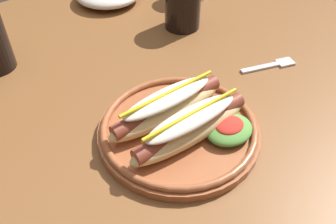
% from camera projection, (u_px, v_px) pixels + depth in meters
% --- Properties ---
extents(dining_table, '(1.16, 1.06, 0.74)m').
position_uv_depth(dining_table, '(163.00, 114.00, 0.79)').
color(dining_table, brown).
rests_on(dining_table, ground_plane).
extents(hot_dog_plate, '(0.27, 0.27, 0.08)m').
position_uv_depth(hot_dog_plate, '(181.00, 124.00, 0.59)').
color(hot_dog_plate, '#9E5633').
rests_on(hot_dog_plate, dining_table).
extents(fork, '(0.12, 0.06, 0.00)m').
position_uv_depth(fork, '(272.00, 65.00, 0.76)').
color(fork, silver).
rests_on(fork, dining_table).
extents(extra_cup, '(0.08, 0.08, 0.11)m').
position_uv_depth(extra_cup, '(183.00, 5.00, 0.84)').
color(extra_cup, black).
rests_on(extra_cup, dining_table).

